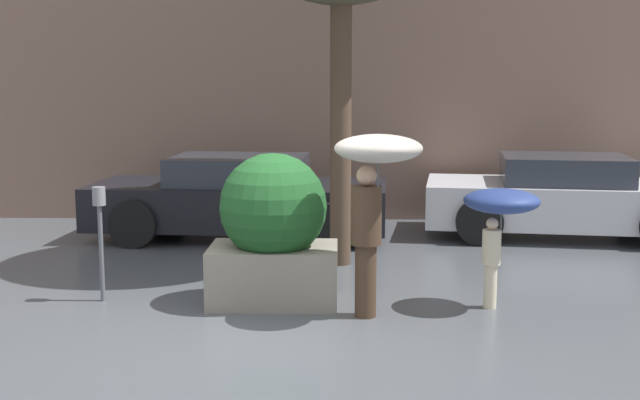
# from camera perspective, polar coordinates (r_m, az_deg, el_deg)

# --- Properties ---
(ground_plane) EXTENTS (40.00, 40.00, 0.00)m
(ground_plane) POSITION_cam_1_polar(r_m,az_deg,el_deg) (7.82, -5.63, -9.37)
(ground_plane) COLOR #51565B
(building_facade) EXTENTS (18.00, 0.30, 6.00)m
(building_facade) POSITION_cam_1_polar(r_m,az_deg,el_deg) (13.93, -2.53, 11.00)
(building_facade) COLOR #8C6B5B
(building_facade) RESTS_ON ground
(planter_box) EXTENTS (1.38, 1.15, 1.63)m
(planter_box) POSITION_cam_1_polar(r_m,az_deg,el_deg) (8.63, -3.34, -2.10)
(planter_box) COLOR gray
(planter_box) RESTS_ON ground
(person_adult) EXTENTS (0.87, 0.87, 1.87)m
(person_adult) POSITION_cam_1_polar(r_m,az_deg,el_deg) (7.96, 3.88, 1.62)
(person_adult) COLOR #473323
(person_adult) RESTS_ON ground
(person_child) EXTENTS (0.79, 0.79, 1.28)m
(person_child) POSITION_cam_1_polar(r_m,az_deg,el_deg) (8.56, 12.69, -0.64)
(person_child) COLOR beige
(person_child) RESTS_ON ground
(parked_car_near) EXTENTS (4.57, 2.25, 1.25)m
(parked_car_near) POSITION_cam_1_polar(r_m,az_deg,el_deg) (12.35, -5.74, 0.12)
(parked_car_near) COLOR black
(parked_car_near) RESTS_ON ground
(parked_car_far) EXTENTS (4.36, 2.48, 1.25)m
(parked_car_far) POSITION_cam_1_polar(r_m,az_deg,el_deg) (12.92, 16.88, 0.16)
(parked_car_far) COLOR silver
(parked_car_far) RESTS_ON ground
(parking_meter) EXTENTS (0.14, 0.14, 1.26)m
(parking_meter) POSITION_cam_1_polar(r_m,az_deg,el_deg) (8.98, -15.38, -1.34)
(parking_meter) COLOR #595B60
(parking_meter) RESTS_ON ground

